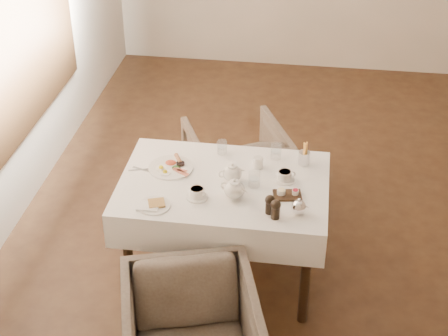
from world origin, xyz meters
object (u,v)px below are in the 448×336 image
breakfast_plate (171,167)px  teapot_centre (232,172)px  armchair_near (191,336)px  table (224,197)px  armchair_far (237,166)px

breakfast_plate → teapot_centre: (0.40, -0.09, 0.05)m
armchair_near → breakfast_plate: size_ratio=2.56×
table → teapot_centre: teapot_centre is taller
armchair_near → teapot_centre: (0.10, 0.90, 0.49)m
armchair_near → table: bearing=70.2°
armchair_near → breakfast_plate: bearing=90.4°
table → armchair_near: size_ratio=1.76×
table → armchair_near: (-0.05, -0.88, -0.31)m
armchair_far → teapot_centre: bearing=70.6°
table → breakfast_plate: bearing=163.0°
breakfast_plate → teapot_centre: 0.41m
breakfast_plate → table: bearing=-19.0°
table → armchair_near: 0.93m
armchair_near → armchair_far: (0.02, 1.73, -0.01)m
armchair_near → armchair_far: bearing=72.8°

